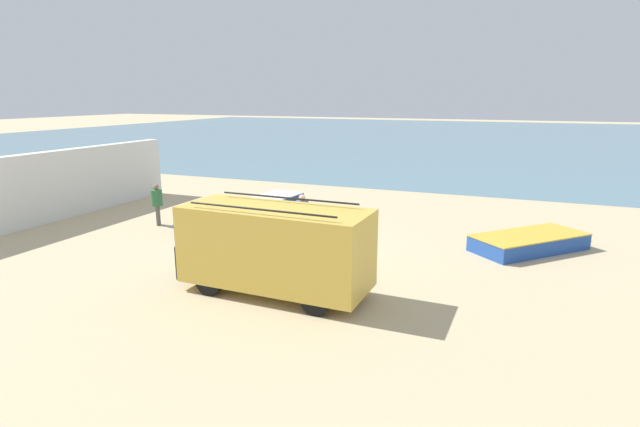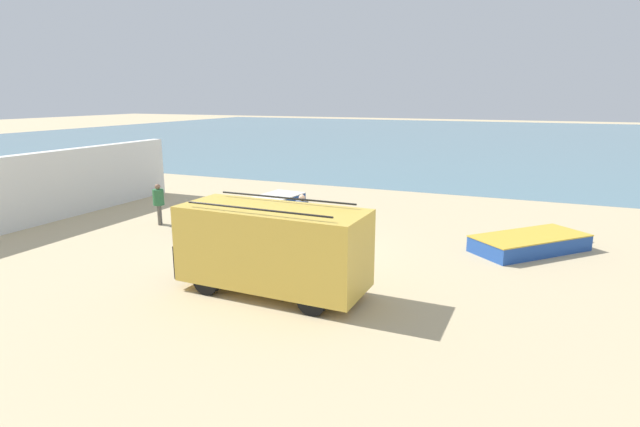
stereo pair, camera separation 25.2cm
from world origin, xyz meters
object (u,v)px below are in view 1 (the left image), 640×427
object	(u,v)px
fishing_rowboat_2	(532,242)
fisherman_1	(302,214)
fishing_rowboat_0	(223,228)
fisherman_0	(157,201)
parked_van	(274,247)
fishing_rowboat_1	(270,202)

from	to	relation	value
fishing_rowboat_2	fisherman_1	distance (m)	7.89
fishing_rowboat_0	fisherman_0	distance (m)	3.31
fisherman_0	fisherman_1	xyz separation A→B (m)	(6.33, 0.06, 0.03)
fishing_rowboat_0	fisherman_1	world-z (taller)	fisherman_1
parked_van	fishing_rowboat_1	bearing A→B (deg)	-60.05
fisherman_0	fisherman_1	distance (m)	6.33
parked_van	fisherman_1	distance (m)	4.77
fishing_rowboat_1	fisherman_0	world-z (taller)	fisherman_0
fishing_rowboat_1	fishing_rowboat_2	size ratio (longest dim) A/B	1.07
fisherman_1	fisherman_0	bearing A→B (deg)	179.08
parked_van	fisherman_0	xyz separation A→B (m)	(-7.60, 4.53, -0.27)
fishing_rowboat_0	fisherman_1	distance (m)	3.23
fishing_rowboat_2	fisherman_1	world-z (taller)	fisherman_1
fishing_rowboat_1	fishing_rowboat_2	distance (m)	11.49
fishing_rowboat_0	fishing_rowboat_1	distance (m)	4.87
parked_van	fishing_rowboat_0	xyz separation A→B (m)	(-4.39, 4.25, -1.01)
parked_van	fisherman_0	size ratio (longest dim) A/B	3.05
fishing_rowboat_2	fisherman_0	size ratio (longest dim) A/B	2.54
fishing_rowboat_0	fishing_rowboat_1	size ratio (longest dim) A/B	0.87
fishing_rowboat_2	fisherman_1	xyz separation A→B (m)	(-7.58, -2.06, 0.75)
fishing_rowboat_0	parked_van	bearing A→B (deg)	127.01
parked_van	fishing_rowboat_0	distance (m)	6.20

